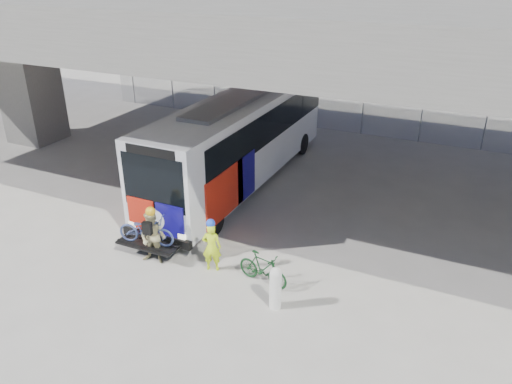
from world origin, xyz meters
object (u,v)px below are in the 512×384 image
Objects in this scene: cyclist_tan at (153,237)px; bike_parked at (263,268)px; cyclist_hivis at (212,246)px; bus at (241,134)px; bollard at (275,286)px.

bike_parked is at bearing -1.53° from cyclist_tan.
cyclist_hivis is 1.04× the size of bike_parked.
cyclist_hivis is at bearing -71.01° from bus.
cyclist_tan is 1.15× the size of bike_parked.
bollard is at bearing 142.10° from cyclist_hivis.
cyclist_tan reaches higher than cyclist_hivis.
cyclist_tan is at bearing -5.88° from cyclist_hivis.
cyclist_tan is at bearing 107.49° from bike_parked.
cyclist_hivis is at bearing 160.45° from bollard.
bollard is 1.17m from bike_parked.
bollard is 0.73× the size of cyclist_hivis.
bus reaches higher than cyclist_hivis.
bus is at bearing 122.72° from bollard.
bike_parked is (3.50, 0.40, -0.40)m from cyclist_tan.
cyclist_hivis is at bearing 100.92° from bike_parked.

